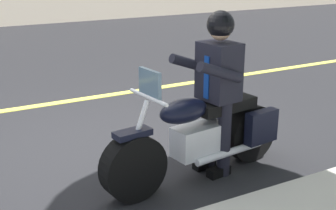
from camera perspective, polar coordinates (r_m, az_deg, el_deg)
The scene contains 4 objects.
ground_plane at distance 5.73m, azimuth -7.50°, elevation -5.08°, with size 80.00×80.00×0.00m, color black.
lane_center_stripe at distance 7.52m, azimuth -13.15°, elevation 0.34°, with size 60.00×0.16×0.01m, color #E5DB4C.
motorcycle_main at distance 4.79m, azimuth 4.31°, elevation -3.92°, with size 2.22×0.76×1.26m.
rider_main at distance 4.72m, azimuth 6.22°, elevation 3.19°, with size 0.67×0.60×1.74m.
Camera 1 is at (1.87, 4.93, 2.25)m, focal length 48.69 mm.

